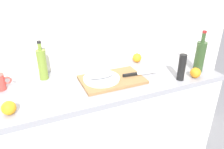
# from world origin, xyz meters

# --- Properties ---
(back_wall) EXTENTS (3.20, 0.05, 2.50)m
(back_wall) POSITION_xyz_m (0.00, 0.33, 1.25)
(back_wall) COLOR white
(back_wall) RESTS_ON ground_plane
(kitchen_counter) EXTENTS (2.00, 0.60, 0.90)m
(kitchen_counter) POSITION_xyz_m (0.00, 0.00, 0.45)
(kitchen_counter) COLOR white
(kitchen_counter) RESTS_ON ground_plane
(cutting_board) EXTENTS (0.44, 0.29, 0.02)m
(cutting_board) POSITION_xyz_m (0.18, -0.04, 0.91)
(cutting_board) COLOR olive
(cutting_board) RESTS_ON kitchen_counter
(white_plate) EXTENTS (0.26, 0.26, 0.01)m
(white_plate) POSITION_xyz_m (0.10, -0.03, 0.93)
(white_plate) COLOR white
(white_plate) RESTS_ON cutting_board
(fish_fillet) EXTENTS (0.19, 0.08, 0.04)m
(fish_fillet) POSITION_xyz_m (0.10, -0.03, 0.95)
(fish_fillet) COLOR gray
(fish_fillet) RESTS_ON white_plate
(chef_knife) EXTENTS (0.29, 0.05, 0.02)m
(chef_knife) POSITION_xyz_m (0.37, -0.06, 0.93)
(chef_knife) COLOR silver
(chef_knife) RESTS_ON cutting_board
(olive_oil_bottle) EXTENTS (0.06, 0.06, 0.29)m
(olive_oil_bottle) POSITION_xyz_m (-0.27, 0.19, 1.02)
(olive_oil_bottle) COLOR olive
(olive_oil_bottle) RESTS_ON kitchen_counter
(wine_bottle) EXTENTS (0.07, 0.07, 0.32)m
(wine_bottle) POSITION_xyz_m (0.86, -0.15, 1.03)
(wine_bottle) COLOR #2D4723
(wine_bottle) RESTS_ON kitchen_counter
(orange_0) EXTENTS (0.08, 0.08, 0.08)m
(orange_0) POSITION_xyz_m (0.51, 0.20, 0.94)
(orange_0) COLOR orange
(orange_0) RESTS_ON kitchen_counter
(orange_1) EXTENTS (0.08, 0.08, 0.08)m
(orange_1) POSITION_xyz_m (-0.50, -0.18, 0.94)
(orange_1) COLOR orange
(orange_1) RESTS_ON kitchen_counter
(orange_2) EXTENTS (0.08, 0.08, 0.08)m
(orange_2) POSITION_xyz_m (0.77, -0.23, 0.94)
(orange_2) COLOR orange
(orange_2) RESTS_ON kitchen_counter
(pepper_mill) EXTENTS (0.05, 0.05, 0.20)m
(pepper_mill) POSITION_xyz_m (0.64, -0.22, 1.00)
(pepper_mill) COLOR black
(pepper_mill) RESTS_ON kitchen_counter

